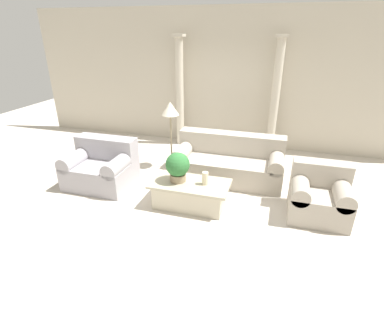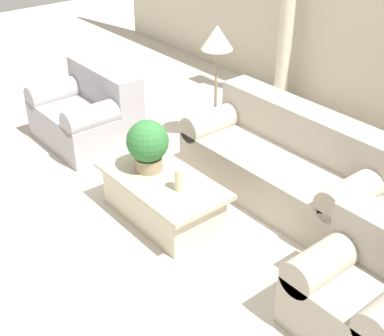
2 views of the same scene
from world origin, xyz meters
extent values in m
plane|color=beige|center=(0.00, 0.00, 0.00)|extent=(16.00, 16.00, 0.00)
cube|color=beige|center=(0.00, 2.78, 1.60)|extent=(10.00, 0.06, 3.20)
cube|color=#ADA393|center=(0.55, 0.75, 0.22)|extent=(2.07, 0.93, 0.45)
cube|color=#ADA393|center=(0.55, 1.05, 0.65)|extent=(2.07, 0.32, 0.41)
cylinder|color=#ADA393|center=(-0.34, 0.75, 0.51)|extent=(0.28, 0.93, 0.28)
cylinder|color=#ADA393|center=(1.45, 0.75, 0.51)|extent=(0.28, 0.93, 0.28)
cube|color=#A19DA2|center=(-1.70, -0.18, 0.22)|extent=(1.18, 0.93, 0.45)
cube|color=#A19DA2|center=(-1.70, 0.13, 0.65)|extent=(1.18, 0.32, 0.41)
cylinder|color=#A19DA2|center=(-2.15, -0.18, 0.51)|extent=(0.28, 0.93, 0.28)
cylinder|color=#A19DA2|center=(-1.25, -0.18, 0.51)|extent=(0.28, 0.93, 0.28)
cube|color=beige|center=(0.13, -0.40, 0.19)|extent=(1.13, 0.60, 0.39)
cube|color=#B3A98F|center=(0.13, -0.40, 0.41)|extent=(1.29, 0.68, 0.04)
cylinder|color=#937F60|center=(-0.08, -0.39, 0.49)|extent=(0.26, 0.26, 0.13)
sphere|color=#2D6B33|center=(-0.08, -0.39, 0.73)|extent=(0.39, 0.39, 0.39)
cylinder|color=beige|center=(0.38, -0.38, 0.54)|extent=(0.10, 0.10, 0.21)
cylinder|color=gray|center=(-0.70, 0.99, 0.01)|extent=(0.27, 0.27, 0.03)
cylinder|color=gray|center=(-0.70, 0.99, 0.58)|extent=(0.04, 0.04, 1.11)
cone|color=beige|center=(-0.70, 0.99, 1.27)|extent=(0.35, 0.35, 0.26)
cylinder|color=beige|center=(-1.00, 2.44, 1.27)|extent=(0.19, 0.19, 2.55)
cube|color=beige|center=(-1.00, 2.44, 2.58)|extent=(0.26, 0.26, 0.06)
cylinder|color=beige|center=(1.26, 2.44, 1.27)|extent=(0.19, 0.19, 2.55)
cube|color=beige|center=(1.26, 2.44, 2.58)|extent=(0.26, 0.26, 0.06)
cube|color=#ADA393|center=(2.14, -0.13, 0.22)|extent=(0.88, 0.84, 0.44)
cube|color=#ADA393|center=(2.14, 0.15, 0.63)|extent=(0.88, 0.29, 0.38)
cylinder|color=#ADA393|center=(1.84, -0.13, 0.48)|extent=(0.28, 0.84, 0.28)
cylinder|color=#ADA393|center=(2.44, -0.13, 0.48)|extent=(0.28, 0.84, 0.28)
camera|label=1|loc=(1.39, -4.53, 2.70)|focal=28.00mm
camera|label=2|loc=(3.51, -2.80, 3.01)|focal=50.00mm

